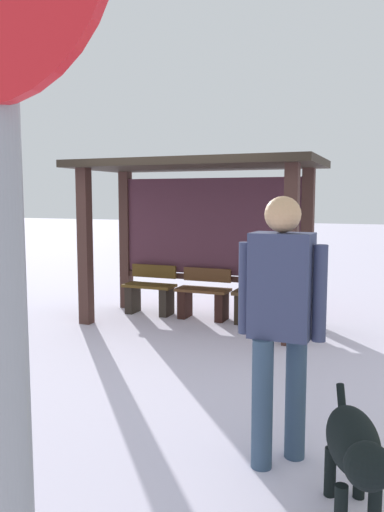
% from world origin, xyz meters
% --- Properties ---
extents(ground_plane, '(60.00, 60.00, 0.00)m').
position_xyz_m(ground_plane, '(0.00, 0.00, 0.00)').
color(ground_plane, white).
extents(bus_shelter, '(3.41, 1.68, 2.29)m').
position_xyz_m(bus_shelter, '(0.00, 0.17, 1.75)').
color(bus_shelter, '#412822').
rests_on(bus_shelter, ground).
extents(bench_left_inside, '(0.78, 0.37, 0.74)m').
position_xyz_m(bench_left_inside, '(-0.88, 0.30, 0.32)').
color(bench_left_inside, brown).
rests_on(bench_left_inside, ground).
extents(bench_center_inside, '(0.78, 0.37, 0.74)m').
position_xyz_m(bench_center_inside, '(0.00, 0.30, 0.31)').
color(bench_center_inside, brown).
rests_on(bench_center_inside, ground).
extents(bench_right_inside, '(0.78, 0.42, 0.75)m').
position_xyz_m(bench_right_inside, '(0.88, 0.30, 0.32)').
color(bench_right_inside, '#503822').
rests_on(bench_right_inside, ground).
extents(person_walking, '(0.59, 0.36, 1.79)m').
position_xyz_m(person_walking, '(1.94, -3.40, 1.05)').
color(person_walking, '#363D5F').
rests_on(person_walking, ground).
extents(dog, '(0.43, 0.97, 0.63)m').
position_xyz_m(dog, '(2.47, -3.92, 0.44)').
color(dog, black).
rests_on(dog, ground).
extents(street_sign, '(0.44, 0.06, 2.35)m').
position_xyz_m(street_sign, '(2.08, -6.08, 1.47)').
color(street_sign, gray).
rests_on(street_sign, ground).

